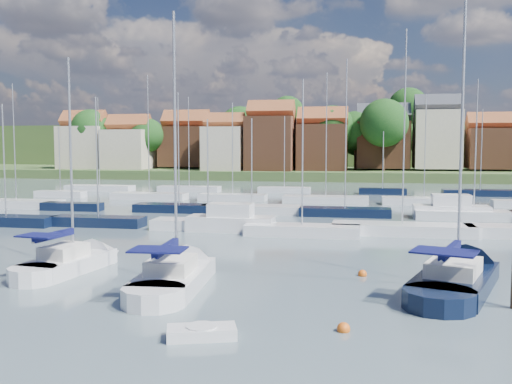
# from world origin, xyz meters

# --- Properties ---
(ground) EXTENTS (260.00, 260.00, 0.00)m
(ground) POSITION_xyz_m (0.00, 40.00, 0.00)
(ground) COLOR #43535B
(ground) RESTS_ON ground
(sailboat_left) EXTENTS (3.63, 9.47, 12.67)m
(sailboat_left) POSITION_xyz_m (-10.58, 4.78, 0.37)
(sailboat_left) COLOR silver
(sailboat_left) RESTS_ON ground
(sailboat_centre) EXTENTS (3.53, 10.83, 14.54)m
(sailboat_centre) POSITION_xyz_m (-3.93, 2.85, 0.36)
(sailboat_centre) COLOR silver
(sailboat_centre) RESTS_ON ground
(sailboat_navy) EXTENTS (6.70, 12.19, 16.35)m
(sailboat_navy) POSITION_xyz_m (10.09, 5.03, 0.35)
(sailboat_navy) COLOR black
(sailboat_navy) RESTS_ON ground
(tender) EXTENTS (2.73, 1.88, 0.54)m
(tender) POSITION_xyz_m (-0.46, -5.22, 0.21)
(tender) COLOR silver
(tender) RESTS_ON ground
(buoy_c) EXTENTS (0.50, 0.50, 0.50)m
(buoy_c) POSITION_xyz_m (-3.27, -2.01, 0.00)
(buoy_c) COLOR #D85914
(buoy_c) RESTS_ON ground
(buoy_d) EXTENTS (0.50, 0.50, 0.50)m
(buoy_d) POSITION_xyz_m (4.56, -3.54, 0.00)
(buoy_d) COLOR #D85914
(buoy_d) RESTS_ON ground
(buoy_e) EXTENTS (0.47, 0.47, 0.47)m
(buoy_e) POSITION_xyz_m (5.23, 5.80, 0.00)
(buoy_e) COLOR #D85914
(buoy_e) RESTS_ON ground
(marina_field) EXTENTS (79.62, 41.41, 15.93)m
(marina_field) POSITION_xyz_m (1.91, 35.15, 0.43)
(marina_field) COLOR silver
(marina_field) RESTS_ON ground
(far_shore_town) EXTENTS (212.46, 90.00, 22.27)m
(far_shore_town) POSITION_xyz_m (2.23, 132.67, 4.61)
(far_shore_town) COLOR #4B5A2D
(far_shore_town) RESTS_ON ground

